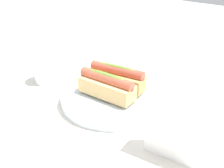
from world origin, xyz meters
name	(u,v)px	position (x,y,z in m)	size (l,w,h in m)	color
ground_plane	(108,103)	(0.00, 0.00, 0.00)	(2.40, 2.40, 0.00)	silver
serving_bowl	(112,96)	(-0.01, -0.01, 0.02)	(0.27, 0.27, 0.04)	silver
hotdog_front	(117,77)	(-0.01, -0.03, 0.06)	(0.15, 0.06, 0.06)	tan
hotdog_back	(107,86)	(-0.01, 0.02, 0.06)	(0.15, 0.06, 0.06)	#DBB270
water_glass	(45,69)	(0.23, -0.01, 0.04)	(0.07, 0.07, 0.09)	white
napkin_box	(175,124)	(-0.22, 0.10, 0.07)	(0.11, 0.04, 0.15)	white
chopstick_near	(136,74)	(0.01, -0.19, 0.00)	(0.01, 0.01, 0.22)	black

